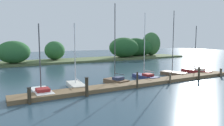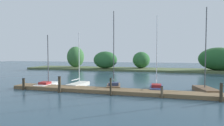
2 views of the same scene
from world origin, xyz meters
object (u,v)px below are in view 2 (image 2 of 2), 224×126
at_px(sailboat_1, 79,84).
at_px(mooring_piling_3, 162,92).
at_px(mooring_piling_1, 59,84).
at_px(mooring_piling_4, 221,93).
at_px(sailboat_3, 156,87).
at_px(mooring_piling_0, 24,84).
at_px(sailboat_2, 114,85).
at_px(sailboat_0, 48,84).
at_px(sailboat_4, 205,89).
at_px(mooring_piling_2, 111,87).

distance_m(sailboat_1, mooring_piling_3, 9.86).
distance_m(mooring_piling_1, mooring_piling_4, 14.08).
relative_size(sailboat_3, mooring_piling_1, 4.88).
xyz_separation_m(mooring_piling_0, mooring_piling_1, (4.38, -0.23, 0.18)).
xyz_separation_m(sailboat_2, mooring_piling_3, (4.98, -2.92, 0.11)).
bearing_deg(mooring_piling_3, mooring_piling_4, -1.78).
xyz_separation_m(sailboat_0, mooring_piling_0, (-1.29, -2.30, 0.32)).
height_order(mooring_piling_1, mooring_piling_4, mooring_piling_1).
distance_m(sailboat_0, mooring_piling_4, 17.34).
height_order(sailboat_0, sailboat_2, sailboat_2).
xyz_separation_m(sailboat_0, sailboat_2, (7.73, 0.62, 0.11)).
height_order(sailboat_3, sailboat_4, sailboat_4).
height_order(sailboat_3, mooring_piling_1, sailboat_3).
distance_m(mooring_piling_1, mooring_piling_3, 9.63).
xyz_separation_m(sailboat_3, mooring_piling_3, (0.53, -3.55, 0.19)).
relative_size(sailboat_3, mooring_piling_4, 5.14).
height_order(sailboat_1, mooring_piling_3, sailboat_1).
relative_size(sailboat_2, sailboat_4, 1.00).
height_order(sailboat_1, sailboat_2, sailboat_2).
height_order(sailboat_1, mooring_piling_4, sailboat_1).
bearing_deg(sailboat_1, mooring_piling_2, -120.90).
distance_m(mooring_piling_0, mooring_piling_1, 4.39).
height_order(sailboat_3, mooring_piling_3, sailboat_3).
distance_m(sailboat_0, mooring_piling_2, 8.63).
bearing_deg(mooring_piling_0, mooring_piling_4, -0.40).
bearing_deg(sailboat_2, mooring_piling_1, 111.38).
bearing_deg(mooring_piling_2, mooring_piling_3, 2.30).
relative_size(sailboat_3, mooring_piling_0, 6.33).
xyz_separation_m(sailboat_4, mooring_piling_3, (-4.13, -3.59, 0.16)).
height_order(sailboat_4, mooring_piling_2, sailboat_4).
height_order(mooring_piling_1, mooring_piling_3, mooring_piling_1).
relative_size(sailboat_1, sailboat_2, 0.75).
height_order(sailboat_1, sailboat_3, sailboat_3).
height_order(mooring_piling_2, mooring_piling_3, mooring_piling_2).
bearing_deg(mooring_piling_0, sailboat_2, 17.95).
height_order(sailboat_2, mooring_piling_2, sailboat_2).
distance_m(sailboat_1, sailboat_4, 13.40).
bearing_deg(mooring_piling_4, sailboat_0, 171.93).
distance_m(sailboat_0, sailboat_1, 3.60).
xyz_separation_m(mooring_piling_0, mooring_piling_4, (18.45, -0.13, 0.14)).
bearing_deg(sailboat_0, sailboat_4, -86.59).
relative_size(sailboat_2, mooring_piling_2, 5.19).
distance_m(sailboat_1, mooring_piling_0, 5.81).
bearing_deg(mooring_piling_0, mooring_piling_1, -3.05).
xyz_separation_m(sailboat_1, mooring_piling_1, (-0.35, -3.58, 0.51)).
height_order(sailboat_1, mooring_piling_0, sailboat_1).
bearing_deg(sailboat_0, sailboat_1, -74.05).
height_order(sailboat_3, mooring_piling_4, sailboat_3).
relative_size(sailboat_1, sailboat_4, 0.75).
bearing_deg(sailboat_4, sailboat_0, 80.30).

